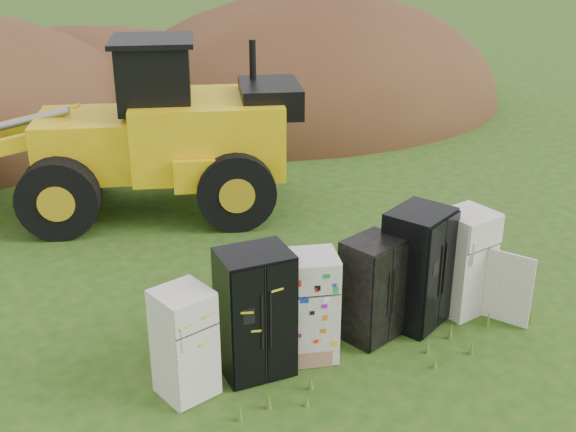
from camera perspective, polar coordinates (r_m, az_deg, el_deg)
name	(u,v)px	position (r m, az deg, el deg)	size (l,w,h in m)	color
ground	(344,343)	(11.27, 4.46, -9.97)	(120.00, 120.00, 0.00)	#204913
fridge_leftmost	(184,343)	(9.89, -8.19, -9.90)	(0.69, 0.67, 1.57)	white
fridge_black_side	(255,313)	(10.17, -2.61, -7.64)	(0.98, 0.77, 1.88)	black
fridge_sticker	(311,306)	(10.55, 1.82, -7.14)	(0.73, 0.68, 1.65)	silver
fridge_dark_mid	(371,289)	(11.09, 6.61, -5.76)	(0.83, 0.68, 1.63)	black
fridge_black_right	(417,268)	(11.50, 10.16, -4.04)	(0.96, 0.80, 1.93)	black
fridge_open_door	(464,262)	(12.06, 13.74, -3.54)	(0.79, 0.73, 1.74)	white
wheel_loader	(113,129)	(15.81, -13.66, 6.72)	(7.74, 3.14, 3.74)	yellow
dirt_mound_right	(310,109)	(24.41, 1.72, 8.41)	(13.82, 10.13, 7.59)	#4B2918
dirt_mound_back	(62,104)	(26.34, -17.42, 8.46)	(15.51, 10.34, 5.04)	#4B2918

